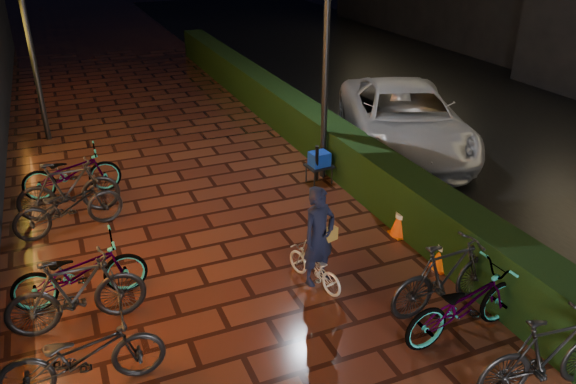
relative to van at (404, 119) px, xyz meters
name	(u,v)px	position (x,y,z in m)	size (l,w,h in m)	color
ground	(300,373)	(-5.29, -5.84, -0.77)	(80.00, 80.00, 0.00)	#381911
asphalt_road	(544,139)	(3.71, -0.84, -0.77)	(11.00, 60.00, 0.01)	black
hedge	(291,114)	(-1.99, 2.16, -0.27)	(0.70, 20.00, 1.00)	black
van	(404,119)	(0.00, 0.00, 0.00)	(2.54, 5.50, 1.53)	#ADAEB2
lamp_post_hedge	(326,54)	(-2.44, -0.66, 1.86)	(0.46, 0.20, 4.79)	black
lamp_post_sf	(27,27)	(-7.83, 4.07, 1.99)	(0.48, 0.17, 5.01)	black
cyclist	(317,251)	(-4.32, -4.26, -0.16)	(0.71, 1.22, 1.66)	silver
traffic_barrier	(422,234)	(-2.25, -4.04, -0.46)	(0.43, 1.55, 0.62)	orange
cart_assembly	(319,161)	(-2.68, -0.97, -0.26)	(0.56, 0.58, 0.99)	black
parked_bikes_storefront	(73,236)	(-7.60, -2.21, -0.26)	(2.15, 6.24, 1.10)	black
parked_bikes_hedge	(482,309)	(-2.91, -6.22, -0.24)	(2.12, 2.43, 1.10)	black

